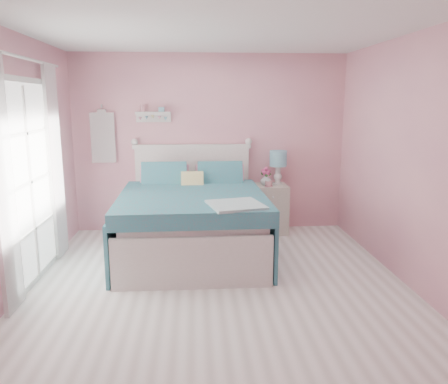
{
  "coord_description": "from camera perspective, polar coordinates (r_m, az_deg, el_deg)",
  "views": [
    {
      "loc": [
        -0.23,
        -4.24,
        1.91
      ],
      "look_at": [
        0.14,
        1.2,
        0.78
      ],
      "focal_mm": 35.0,
      "sensor_mm": 36.0,
      "label": 1
    }
  ],
  "objects": [
    {
      "name": "table_lamp",
      "position": [
        6.44,
        7.08,
        4.04
      ],
      "size": [
        0.25,
        0.25,
        0.5
      ],
      "color": "white",
      "rests_on": "nightstand"
    },
    {
      "name": "bed",
      "position": [
        5.57,
        -4.12,
        -3.8
      ],
      "size": [
        1.79,
        2.25,
        1.3
      ],
      "rotation": [
        0.0,
        0.0,
        0.02
      ],
      "color": "silver",
      "rests_on": "floor"
    },
    {
      "name": "teacup",
      "position": [
        6.31,
        5.86,
        1.09
      ],
      "size": [
        0.12,
        0.12,
        0.08
      ],
      "primitive_type": "imported",
      "rotation": [
        0.0,
        0.0,
        0.19
      ],
      "color": "#D08B96",
      "rests_on": "nightstand"
    },
    {
      "name": "hanging_dress",
      "position": [
        6.57,
        -15.53,
        6.83
      ],
      "size": [
        0.34,
        0.03,
        0.72
      ],
      "primitive_type": "cube",
      "color": "white",
      "rests_on": "room_shell"
    },
    {
      "name": "roses",
      "position": [
        6.37,
        5.5,
        2.69
      ],
      "size": [
        0.14,
        0.11,
        0.12
      ],
      "color": "#DB4B86",
      "rests_on": "vase"
    },
    {
      "name": "vase",
      "position": [
        6.4,
        5.49,
        1.63
      ],
      "size": [
        0.2,
        0.2,
        0.17
      ],
      "primitive_type": "imported",
      "rotation": [
        0.0,
        0.0,
        -0.31
      ],
      "color": "silver",
      "rests_on": "nightstand"
    },
    {
      "name": "room_shell",
      "position": [
        4.26,
        -0.75,
        7.32
      ],
      "size": [
        4.5,
        4.5,
        4.5
      ],
      "color": "#C77E94",
      "rests_on": "floor"
    },
    {
      "name": "curtain_near",
      "position": [
        4.31,
        -26.88,
        0.68
      ],
      "size": [
        0.04,
        0.4,
        2.32
      ],
      "primitive_type": "cube",
      "color": "white",
      "rests_on": "floor"
    },
    {
      "name": "wall_shelf",
      "position": [
        6.46,
        -9.24,
        9.99
      ],
      "size": [
        0.5,
        0.15,
        0.25
      ],
      "color": "silver",
      "rests_on": "room_shell"
    },
    {
      "name": "french_door",
      "position": [
        5.02,
        -24.05,
        1.11
      ],
      "size": [
        0.04,
        1.32,
        2.16
      ],
      "color": "silver",
      "rests_on": "floor"
    },
    {
      "name": "curtain_far",
      "position": [
        5.69,
        -21.14,
        3.54
      ],
      "size": [
        0.04,
        0.4,
        2.32
      ],
      "primitive_type": "cube",
      "color": "white",
      "rests_on": "floor"
    },
    {
      "name": "nightstand",
      "position": [
        6.51,
        5.99,
        -2.15
      ],
      "size": [
        0.49,
        0.49,
        0.71
      ],
      "color": "beige",
      "rests_on": "floor"
    },
    {
      "name": "floor",
      "position": [
        4.65,
        -0.69,
        -12.52
      ],
      "size": [
        4.5,
        4.5,
        0.0
      ],
      "primitive_type": "plane",
      "color": "beige",
      "rests_on": "ground"
    }
  ]
}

